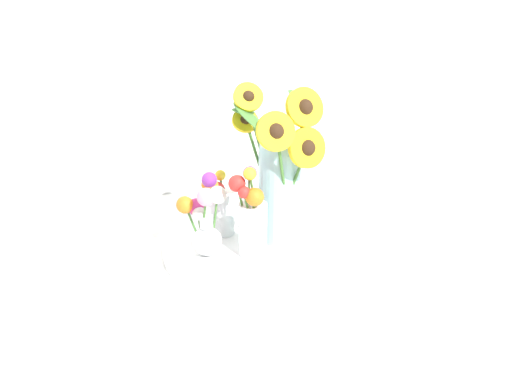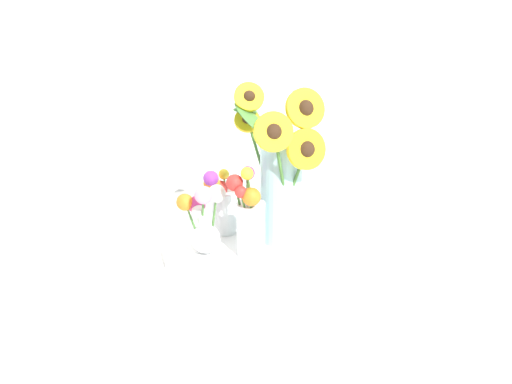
{
  "view_description": "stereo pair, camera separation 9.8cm",
  "coord_description": "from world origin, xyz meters",
  "px_view_note": "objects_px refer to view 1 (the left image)",
  "views": [
    {
      "loc": [
        -0.5,
        -0.9,
        0.56
      ],
      "look_at": [
        -0.03,
        0.04,
        0.15
      ],
      "focal_mm": 35.0,
      "sensor_mm": 36.0,
      "label": 1
    },
    {
      "loc": [
        -0.41,
        -0.94,
        0.56
      ],
      "look_at": [
        -0.03,
        0.04,
        0.15
      ],
      "focal_mm": 35.0,
      "sensor_mm": 36.0,
      "label": 2
    }
  ],
  "objects_px": {
    "mason_jar_sunflowers": "(280,175)",
    "vase_small_center": "(252,219)",
    "serving_tray": "(256,248)",
    "vase_small_back": "(218,204)",
    "vase_bulb_right": "(204,222)"
  },
  "relations": [
    {
      "from": "mason_jar_sunflowers",
      "to": "vase_small_back",
      "type": "height_order",
      "value": "mason_jar_sunflowers"
    },
    {
      "from": "mason_jar_sunflowers",
      "to": "serving_tray",
      "type": "bearing_deg",
      "value": -178.3
    },
    {
      "from": "serving_tray",
      "to": "mason_jar_sunflowers",
      "type": "relative_size",
      "value": 1.13
    },
    {
      "from": "serving_tray",
      "to": "mason_jar_sunflowers",
      "type": "height_order",
      "value": "mason_jar_sunflowers"
    },
    {
      "from": "serving_tray",
      "to": "vase_small_back",
      "type": "xyz_separation_m",
      "value": [
        -0.06,
        0.09,
        0.09
      ]
    },
    {
      "from": "serving_tray",
      "to": "vase_small_back",
      "type": "relative_size",
      "value": 2.52
    },
    {
      "from": "mason_jar_sunflowers",
      "to": "vase_small_back",
      "type": "distance_m",
      "value": 0.17
    },
    {
      "from": "vase_small_back",
      "to": "serving_tray",
      "type": "bearing_deg",
      "value": -59.32
    },
    {
      "from": "vase_small_center",
      "to": "vase_bulb_right",
      "type": "height_order",
      "value": "vase_small_center"
    },
    {
      "from": "vase_bulb_right",
      "to": "mason_jar_sunflowers",
      "type": "bearing_deg",
      "value": -3.29
    },
    {
      "from": "serving_tray",
      "to": "vase_bulb_right",
      "type": "relative_size",
      "value": 2.58
    },
    {
      "from": "mason_jar_sunflowers",
      "to": "vase_small_back",
      "type": "xyz_separation_m",
      "value": [
        -0.12,
        0.09,
        -0.09
      ]
    },
    {
      "from": "mason_jar_sunflowers",
      "to": "vase_bulb_right",
      "type": "height_order",
      "value": "mason_jar_sunflowers"
    },
    {
      "from": "vase_bulb_right",
      "to": "vase_small_back",
      "type": "relative_size",
      "value": 0.98
    },
    {
      "from": "mason_jar_sunflowers",
      "to": "vase_small_center",
      "type": "xyz_separation_m",
      "value": [
        -0.09,
        -0.05,
        -0.07
      ]
    }
  ]
}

